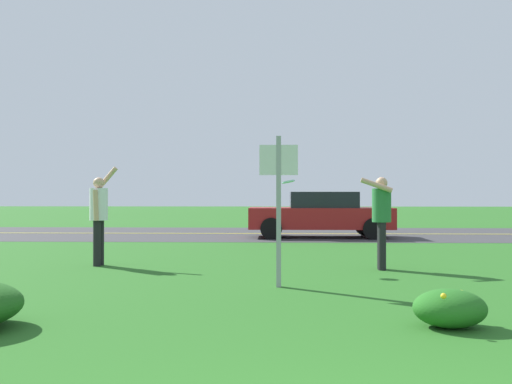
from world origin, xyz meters
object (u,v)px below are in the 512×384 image
person_catcher_green_shirt (381,214)px  car_red_center_left (321,214)px  sign_post_near_path (279,195)px  frisbee_pale_blue (288,182)px  person_thrower_white_shirt (99,212)px

person_catcher_green_shirt → car_red_center_left: size_ratio=0.37×
sign_post_near_path → car_red_center_left: bearing=82.3°
frisbee_pale_blue → car_red_center_left: frisbee_pale_blue is taller
person_catcher_green_shirt → frisbee_pale_blue: person_catcher_green_shirt is taller
car_red_center_left → person_catcher_green_shirt: bearing=-86.5°
frisbee_pale_blue → sign_post_near_path: bearing=-95.1°
person_catcher_green_shirt → car_red_center_left: person_catcher_green_shirt is taller
sign_post_near_path → person_catcher_green_shirt: (1.85, 2.06, -0.34)m
person_thrower_white_shirt → frisbee_pale_blue: (3.59, -0.44, 0.57)m
person_thrower_white_shirt → person_catcher_green_shirt: bearing=-4.2°
sign_post_near_path → person_catcher_green_shirt: size_ratio=1.32×
sign_post_near_path → person_thrower_white_shirt: sign_post_near_path is taller
sign_post_near_path → person_catcher_green_shirt: sign_post_near_path is taller
person_thrower_white_shirt → person_catcher_green_shirt: person_thrower_white_shirt is taller
person_catcher_green_shirt → car_red_center_left: bearing=93.5°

